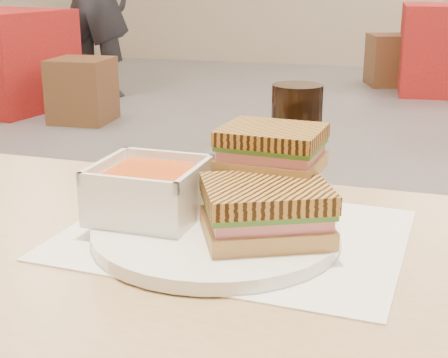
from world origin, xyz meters
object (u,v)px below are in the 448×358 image
(bg_chair_2l, at_px, (391,60))
(plate, at_px, (216,233))
(main_table, at_px, (78,356))
(bg_table_0, at_px, (3,60))
(soup_bowl, at_px, (150,193))
(cola_glass, at_px, (296,138))
(panini_lower, at_px, (266,210))
(bg_chair_0r, at_px, (82,90))

(bg_chair_2l, bearing_deg, plate, -89.69)
(main_table, height_order, plate, plate)
(plate, bearing_deg, bg_table_0, 127.22)
(soup_bowl, xyz_separation_m, cola_glass, (0.14, 0.20, 0.03))
(panini_lower, bearing_deg, bg_table_0, 127.71)
(plate, xyz_separation_m, panini_lower, (0.06, -0.01, 0.04))
(cola_glass, bearing_deg, plate, -104.10)
(cola_glass, distance_m, bg_chair_2l, 5.63)
(soup_bowl, relative_size, cola_glass, 0.84)
(panini_lower, bearing_deg, plate, 170.27)
(panini_lower, bearing_deg, cola_glass, 91.99)
(soup_bowl, relative_size, bg_table_0, 0.12)
(plate, distance_m, soup_bowl, 0.09)
(main_table, relative_size, bg_table_0, 1.21)
(plate, height_order, bg_chair_2l, plate)
(bg_table_0, bearing_deg, plate, -52.78)
(bg_chair_0r, bearing_deg, main_table, -61.83)
(panini_lower, bearing_deg, bg_chair_0r, 121.08)
(cola_glass, bearing_deg, bg_chair_2l, 90.85)
(cola_glass, bearing_deg, soup_bowl, -125.15)
(bg_chair_2l, bearing_deg, bg_chair_0r, -132.34)
(main_table, bearing_deg, bg_chair_2l, 89.03)
(plate, height_order, soup_bowl, soup_bowl)
(main_table, relative_size, cola_glass, 8.18)
(main_table, xyz_separation_m, soup_bowl, (0.05, 0.11, 0.16))
(soup_bowl, bearing_deg, bg_chair_2l, 89.46)
(main_table, height_order, bg_chair_2l, main_table)
(plate, xyz_separation_m, bg_chair_2l, (-0.03, 5.81, -0.52))
(plate, bearing_deg, bg_chair_0r, 120.44)
(panini_lower, height_order, bg_chair_2l, panini_lower)
(panini_lower, height_order, bg_chair_0r, panini_lower)
(plate, bearing_deg, bg_chair_2l, 90.31)
(main_table, relative_size, plate, 4.30)
(plate, relative_size, cola_glass, 1.90)
(main_table, height_order, bg_chair_0r, main_table)
(main_table, relative_size, soup_bowl, 9.72)
(soup_bowl, height_order, cola_glass, cola_glass)
(panini_lower, relative_size, bg_chair_0r, 0.37)
(bg_table_0, relative_size, bg_chair_2l, 1.87)
(soup_bowl, bearing_deg, plate, -8.38)
(panini_lower, relative_size, bg_chair_2l, 0.31)
(cola_glass, bearing_deg, bg_chair_0r, 122.61)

